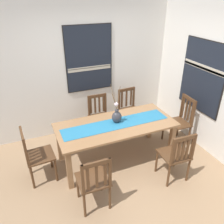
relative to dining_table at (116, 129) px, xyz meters
name	(u,v)px	position (x,y,z in m)	size (l,w,h in m)	color
ground_plane	(123,180)	(-0.11, -0.54, -0.65)	(6.40, 6.40, 0.03)	#8E7051
wall_back	(85,68)	(-0.11, 1.32, 0.71)	(6.40, 0.12, 2.70)	silver
dining_table	(116,129)	(0.00, 0.00, 0.00)	(2.01, 0.90, 0.73)	#8E6642
table_runner	(116,124)	(0.00, 0.00, 0.10)	(1.85, 0.36, 0.01)	#236B93
centerpiece_vase	(117,116)	(0.03, 0.04, 0.22)	(0.21, 0.23, 0.70)	#333338
chair_0	(176,155)	(0.66, -0.83, -0.15)	(0.44, 0.44, 0.90)	#4C301C
chair_1	(35,154)	(-1.35, 0.03, -0.15)	(0.44, 0.44, 0.93)	#4C301C
chair_2	(100,116)	(0.00, 0.82, -0.16)	(0.43, 0.43, 0.89)	#4C301C
chair_3	(180,120)	(1.37, -0.01, -0.14)	(0.44, 0.44, 0.97)	#4C301C
chair_4	(129,109)	(0.69, 0.84, -0.16)	(0.45, 0.45, 0.91)	#4C301C
chair_5	(94,181)	(-0.69, -0.84, -0.16)	(0.43, 0.43, 0.91)	#4C301C
painting_on_back_wall	(89,59)	(-0.03, 1.26, 0.90)	(0.95, 0.05, 1.30)	black
painting_on_side_wall	(202,77)	(1.69, -0.04, 0.72)	(0.05, 1.02, 1.29)	black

